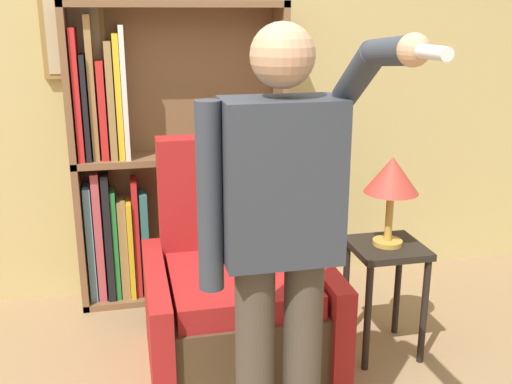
% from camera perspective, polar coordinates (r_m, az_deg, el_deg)
% --- Properties ---
extents(wall_back, '(8.00, 0.11, 2.80)m').
position_cam_1_polar(wall_back, '(3.82, -7.73, 10.92)').
color(wall_back, tan).
rests_on(wall_back, ground_plane).
extents(bookcase, '(1.30, 0.28, 1.85)m').
position_cam_1_polar(bookcase, '(3.74, -9.88, 2.48)').
color(bookcase, brown).
rests_on(bookcase, ground_plane).
extents(armchair, '(0.92, 0.89, 1.16)m').
position_cam_1_polar(armchair, '(3.15, -1.92, -10.07)').
color(armchair, '#4C3823').
rests_on(armchair, ground_plane).
extents(person_standing, '(0.57, 0.78, 1.75)m').
position_cam_1_polar(person_standing, '(2.16, 2.34, -4.19)').
color(person_standing, '#473D33').
rests_on(person_standing, ground_plane).
extents(side_table, '(0.37, 0.37, 0.62)m').
position_cam_1_polar(side_table, '(3.25, 12.24, -7.14)').
color(side_table, black).
rests_on(side_table, ground_plane).
extents(table_lamp, '(0.28, 0.28, 0.47)m').
position_cam_1_polar(table_lamp, '(3.09, 12.80, 1.26)').
color(table_lamp, gold).
rests_on(table_lamp, side_table).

